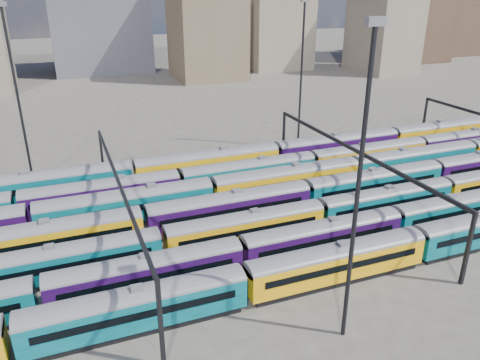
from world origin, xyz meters
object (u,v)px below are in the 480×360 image
object	(u,v)px
rake_0	(417,241)
mast_2	(359,183)
rake_2	(386,199)
rake_1	(323,234)

from	to	relation	value
rake_0	mast_2	world-z (taller)	mast_2
rake_2	mast_2	xyz separation A→B (m)	(-17.13, -17.00, 11.51)
rake_0	rake_1	bearing A→B (deg)	149.48
rake_0	mast_2	distance (m)	18.99
rake_0	rake_2	world-z (taller)	rake_0
rake_2	rake_1	bearing A→B (deg)	-157.66
rake_1	rake_2	size ratio (longest dim) A/B	1.40
rake_0	rake_1	size ratio (longest dim) A/B	0.88
mast_2	rake_0	bearing A→B (deg)	27.51
rake_2	mast_2	world-z (taller)	mast_2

